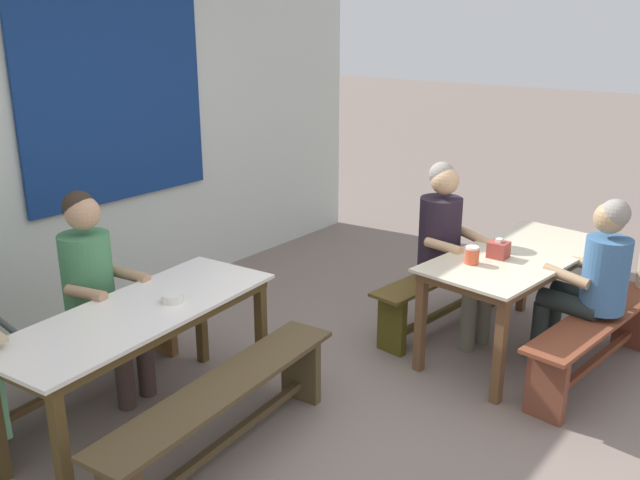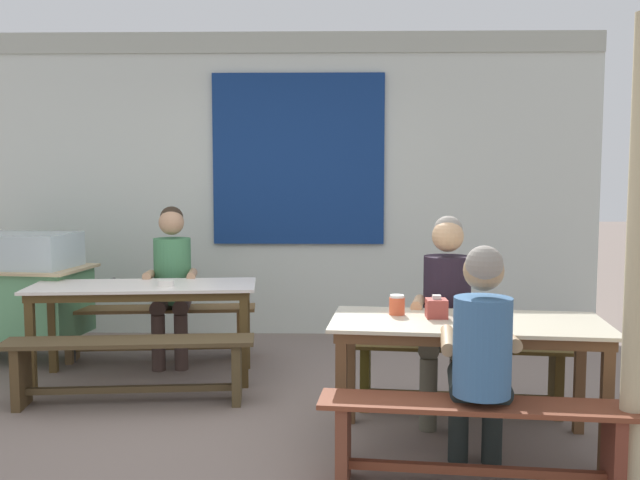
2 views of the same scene
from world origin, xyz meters
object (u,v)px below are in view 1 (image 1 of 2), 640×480
bench_far_front (224,407)px  soup_bowl (173,298)px  bench_near_front (595,338)px  dining_table_near (518,264)px  tissue_box (499,249)px  bench_far_back (77,352)px  bench_near_back (443,290)px  person_center_facing (96,282)px  person_near_front (591,277)px  condiment_jar (472,255)px  person_right_near_table (448,241)px  dining_table_far (140,322)px

bench_far_front → soup_bowl: bearing=76.0°
soup_bowl → bench_near_front: bearing=-42.6°
bench_far_front → bench_near_front: size_ratio=1.09×
dining_table_near → bench_far_front: (-2.16, 0.70, -0.35)m
dining_table_near → tissue_box: 0.23m
bench_far_back → bench_near_back: same height
person_center_facing → person_near_front: size_ratio=1.06×
dining_table_near → person_center_facing: size_ratio=1.24×
person_near_front → condiment_jar: bearing=118.3°
soup_bowl → person_center_facing: bearing=99.0°
bench_far_back → bench_far_front: 1.19m
person_right_near_table → soup_bowl: bearing=160.8°
person_right_near_table → person_center_facing: bearing=148.1°
person_center_facing → person_near_front: bearing=-48.1°
bench_near_back → tissue_box: bearing=-114.3°
person_right_near_table → bench_far_front: bearing=175.4°
bench_far_back → dining_table_far: bearing=-84.5°
person_near_front → bench_near_front: bearing=-113.0°
person_right_near_table → condiment_jar: size_ratio=11.03×
condiment_jar → bench_near_front: bearing=-66.6°
bench_near_back → person_near_front: bearing=-94.8°
person_right_near_table → bench_far_back: bearing=148.8°
bench_near_front → person_right_near_table: bearing=88.7°
bench_far_back → condiment_jar: 2.60m
dining_table_near → person_near_front: person_near_front is taller
bench_far_back → person_right_near_table: person_right_near_table is taller
bench_near_back → soup_bowl: soup_bowl is taller
dining_table_near → bench_near_back: 0.70m
bench_near_front → tissue_box: tissue_box is taller
bench_near_front → bench_far_back: bearing=131.8°
bench_far_back → soup_bowl: bearing=-69.8°
bench_far_back → tissue_box: (2.11, -1.81, 0.49)m
dining_table_near → bench_near_front: 0.70m
dining_table_far → bench_near_back: (2.28, -0.70, -0.37)m
dining_table_near → person_right_near_table: bearing=94.2°
dining_table_far → person_near_front: size_ratio=1.42×
person_near_front → soup_bowl: size_ratio=10.02×
dining_table_far → soup_bowl: size_ratio=14.21×
bench_far_front → person_right_near_table: size_ratio=1.31×
person_right_near_table → soup_bowl: (-1.99, 0.69, 0.03)m
person_right_near_table → person_near_front: size_ratio=1.06×
soup_bowl → condiment_jar: bearing=-32.8°
bench_far_back → bench_near_front: size_ratio=1.07×
bench_far_front → bench_near_back: 2.23m
bench_near_back → bench_near_front: same height
person_near_front → dining_table_near: bearing=86.7°
bench_far_front → condiment_jar: (1.77, -0.53, 0.49)m
condiment_jar → soup_bowl: condiment_jar is taller
bench_near_back → condiment_jar: size_ratio=12.69×
dining_table_near → bench_far_front: bearing=162.1°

